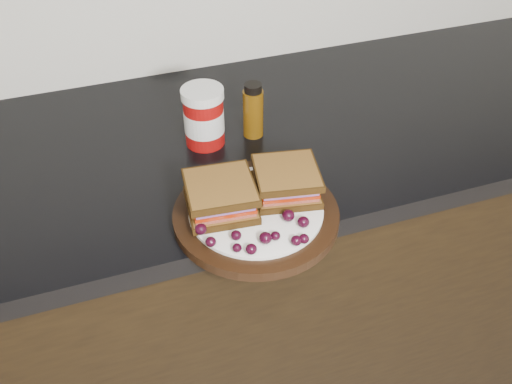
% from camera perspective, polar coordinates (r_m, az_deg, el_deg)
% --- Properties ---
extents(base_cabinets, '(3.96, 0.58, 0.86)m').
position_cam_1_polar(base_cabinets, '(1.47, -4.67, -10.16)').
color(base_cabinets, black).
rests_on(base_cabinets, ground_plane).
extents(countertop, '(3.98, 0.60, 0.04)m').
position_cam_1_polar(countertop, '(1.16, -5.84, 4.14)').
color(countertop, black).
rests_on(countertop, base_cabinets).
extents(plate, '(0.28, 0.28, 0.02)m').
position_cam_1_polar(plate, '(0.96, 0.00, -2.32)').
color(plate, black).
rests_on(plate, countertop).
extents(sandwich_left, '(0.12, 0.12, 0.05)m').
position_cam_1_polar(sandwich_left, '(0.94, -3.55, -0.43)').
color(sandwich_left, brown).
rests_on(sandwich_left, plate).
extents(sandwich_right, '(0.13, 0.13, 0.05)m').
position_cam_1_polar(sandwich_right, '(0.97, 3.07, 1.08)').
color(sandwich_right, brown).
rests_on(sandwich_right, plate).
extents(grape_0, '(0.02, 0.02, 0.02)m').
position_cam_1_polar(grape_0, '(0.89, -4.55, -4.99)').
color(grape_0, black).
rests_on(grape_0, plate).
extents(grape_1, '(0.02, 0.02, 0.02)m').
position_cam_1_polar(grape_1, '(0.90, -2.00, -4.35)').
color(grape_1, black).
rests_on(grape_1, plate).
extents(grape_2, '(0.02, 0.02, 0.01)m').
position_cam_1_polar(grape_2, '(0.88, -1.91, -5.60)').
color(grape_2, black).
rests_on(grape_2, plate).
extents(grape_3, '(0.02, 0.02, 0.02)m').
position_cam_1_polar(grape_3, '(0.87, -0.48, -5.73)').
color(grape_3, black).
rests_on(grape_3, plate).
extents(grape_4, '(0.02, 0.02, 0.02)m').
position_cam_1_polar(grape_4, '(0.89, 0.95, -4.62)').
color(grape_4, black).
rests_on(grape_4, plate).
extents(grape_5, '(0.02, 0.02, 0.01)m').
position_cam_1_polar(grape_5, '(0.90, 1.96, -4.40)').
color(grape_5, black).
rests_on(grape_5, plate).
extents(grape_6, '(0.02, 0.02, 0.02)m').
position_cam_1_polar(grape_6, '(0.89, 4.05, -4.87)').
color(grape_6, black).
rests_on(grape_6, plate).
extents(grape_7, '(0.02, 0.02, 0.02)m').
position_cam_1_polar(grape_7, '(0.89, 4.81, -4.68)').
color(grape_7, black).
rests_on(grape_7, plate).
extents(grape_8, '(0.02, 0.02, 0.02)m').
position_cam_1_polar(grape_8, '(0.92, 4.76, -3.01)').
color(grape_8, black).
rests_on(grape_8, plate).
extents(grape_9, '(0.02, 0.02, 0.02)m').
position_cam_1_polar(grape_9, '(0.93, 3.24, -2.37)').
color(grape_9, black).
rests_on(grape_9, plate).
extents(grape_10, '(0.02, 0.02, 0.02)m').
position_cam_1_polar(grape_10, '(0.96, 5.02, -0.68)').
color(grape_10, black).
rests_on(grape_10, plate).
extents(grape_11, '(0.02, 0.02, 0.02)m').
position_cam_1_polar(grape_11, '(0.97, 4.44, -0.32)').
color(grape_11, black).
rests_on(grape_11, plate).
extents(grape_12, '(0.02, 0.02, 0.02)m').
position_cam_1_polar(grape_12, '(0.97, 4.09, -0.26)').
color(grape_12, black).
rests_on(grape_12, plate).
extents(grape_13, '(0.02, 0.02, 0.02)m').
position_cam_1_polar(grape_13, '(0.99, 2.72, 1.12)').
color(grape_13, black).
rests_on(grape_13, plate).
extents(grape_14, '(0.02, 0.02, 0.02)m').
position_cam_1_polar(grape_14, '(0.98, -3.15, 0.45)').
color(grape_14, black).
rests_on(grape_14, plate).
extents(grape_15, '(0.02, 0.02, 0.02)m').
position_cam_1_polar(grape_15, '(0.95, -3.10, -1.09)').
color(grape_15, black).
rests_on(grape_15, plate).
extents(grape_16, '(0.02, 0.02, 0.02)m').
position_cam_1_polar(grape_16, '(0.95, -5.12, -1.44)').
color(grape_16, black).
rests_on(grape_16, plate).
extents(grape_17, '(0.02, 0.02, 0.02)m').
position_cam_1_polar(grape_17, '(0.93, -4.81, -2.10)').
color(grape_17, black).
rests_on(grape_17, plate).
extents(grape_18, '(0.02, 0.02, 0.02)m').
position_cam_1_polar(grape_18, '(0.91, -5.55, -3.70)').
color(grape_18, black).
rests_on(grape_18, plate).
extents(grape_19, '(0.02, 0.02, 0.02)m').
position_cam_1_polar(grape_19, '(0.97, -4.40, -0.13)').
color(grape_19, black).
rests_on(grape_19, plate).
extents(grape_20, '(0.02, 0.02, 0.02)m').
position_cam_1_polar(grape_20, '(0.94, -3.45, -1.54)').
color(grape_20, black).
rests_on(grape_20, plate).
extents(grape_21, '(0.02, 0.02, 0.01)m').
position_cam_1_polar(grape_21, '(0.93, -3.19, -2.13)').
color(grape_21, black).
rests_on(grape_21, plate).
extents(condiment_jar, '(0.11, 0.11, 0.12)m').
position_cam_1_polar(condiment_jar, '(1.11, -5.24, 7.51)').
color(condiment_jar, maroon).
rests_on(condiment_jar, countertop).
extents(oil_bottle, '(0.04, 0.04, 0.11)m').
position_cam_1_polar(oil_bottle, '(1.14, -0.29, 8.20)').
color(oil_bottle, '#523308').
rests_on(oil_bottle, countertop).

